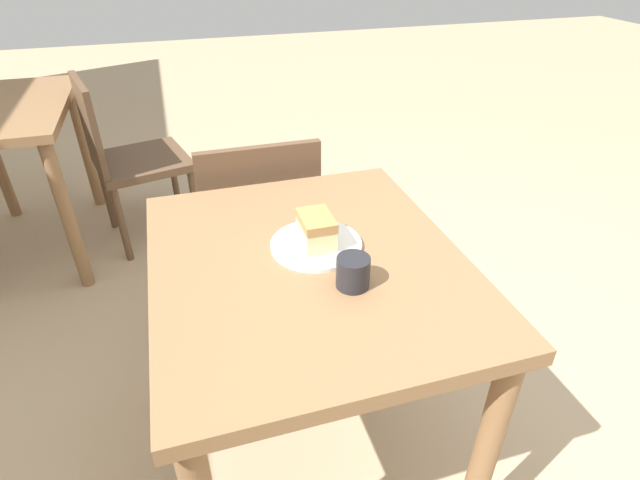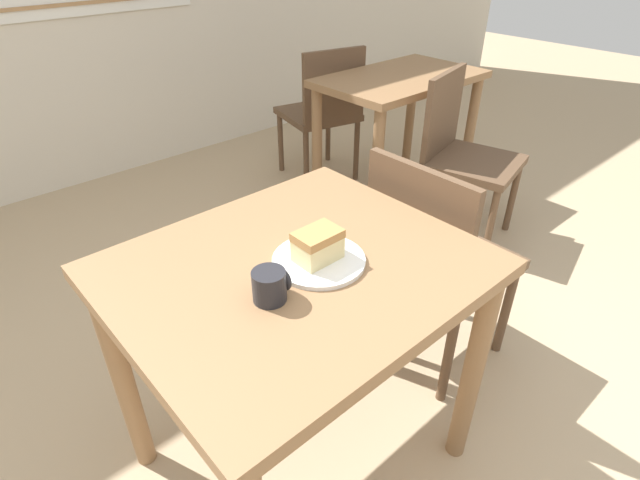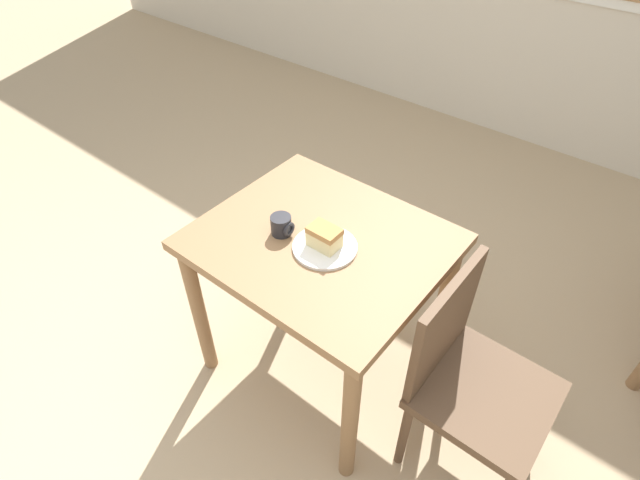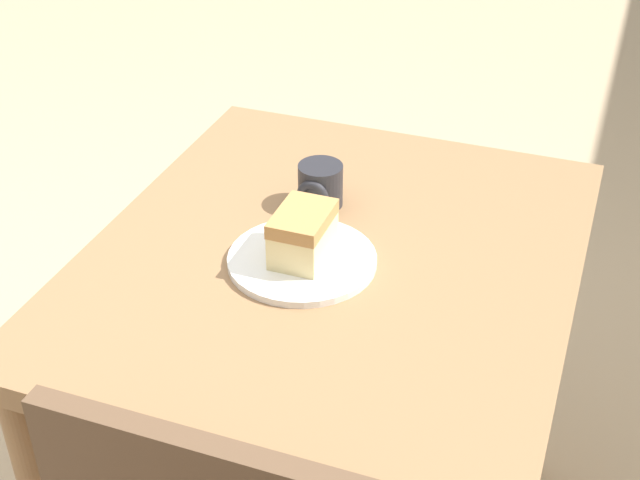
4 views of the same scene
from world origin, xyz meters
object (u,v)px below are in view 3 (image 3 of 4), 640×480
object	(u,v)px
chair_near_window	(470,376)
coffee_mug	(282,225)
plate	(325,247)
cake_slice	(324,237)
dining_table_near	(321,263)

from	to	relation	value
chair_near_window	coffee_mug	xyz separation A→B (m)	(-0.78, -0.09, 0.34)
plate	cake_slice	size ratio (longest dim) A/B	2.07
chair_near_window	plate	distance (m)	0.68
chair_near_window	cake_slice	bearing A→B (deg)	95.22
chair_near_window	cake_slice	distance (m)	0.70
cake_slice	coffee_mug	xyz separation A→B (m)	(-0.17, -0.03, -0.01)
dining_table_near	coffee_mug	bearing A→B (deg)	-151.82
plate	coffee_mug	size ratio (longest dim) A/B	2.78
dining_table_near	cake_slice	bearing A→B (deg)	-39.64
plate	coffee_mug	bearing A→B (deg)	-168.88
chair_near_window	plate	bearing A→B (deg)	95.28
chair_near_window	cake_slice	xyz separation A→B (m)	(-0.61, -0.06, 0.35)
cake_slice	plate	bearing A→B (deg)	-5.63
cake_slice	coffee_mug	bearing A→B (deg)	-168.57
plate	cake_slice	bearing A→B (deg)	174.37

